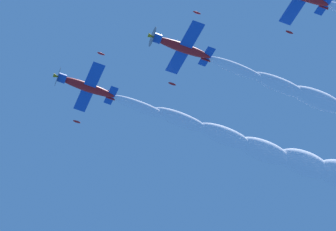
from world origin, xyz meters
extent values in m
ellipsoid|color=red|center=(-4.41, -1.32, 92.43)|extent=(6.94, 5.77, 1.71)
cylinder|color=#194CB2|center=(-1.68, 0.77, 92.34)|extent=(1.73, 1.86, 1.58)
cone|color=yellow|center=(-1.09, 1.22, 92.32)|extent=(1.07, 1.07, 0.76)
cylinder|color=#3F3F47|center=(-1.23, 1.12, 92.32)|extent=(2.05, 2.78, 3.42)
cube|color=#194CB2|center=(-4.64, -1.41, 92.27)|extent=(6.66, 7.99, 3.86)
ellipsoid|color=red|center=(-7.22, 2.05, 94.07)|extent=(1.03, 0.90, 0.38)
ellipsoid|color=red|center=(-2.06, -4.86, 90.47)|extent=(1.03, 0.90, 0.38)
cube|color=#194CB2|center=(-7.01, -3.34, 92.58)|extent=(2.75, 3.14, 1.44)
cube|color=red|center=(-6.93, -3.55, 93.11)|extent=(1.34, 1.25, 1.24)
ellipsoid|color=#1E232D|center=(-4.02, -1.25, 92.86)|extent=(1.96, 1.84, 1.02)
ellipsoid|color=red|center=(-17.84, 1.29, 90.91)|extent=(6.96, 5.75, 1.84)
cylinder|color=#194CB2|center=(-15.11, 3.39, 90.76)|extent=(1.73, 1.88, 1.61)
cone|color=yellow|center=(-14.52, 3.83, 90.73)|extent=(1.07, 1.08, 0.77)
cylinder|color=#3F3F47|center=(-14.65, 3.73, 90.74)|extent=(2.04, 2.83, 3.45)
cube|color=#194CB2|center=(-18.07, 1.21, 90.75)|extent=(6.60, 7.90, 4.13)
ellipsoid|color=red|center=(-20.60, 4.64, 92.67)|extent=(1.03, 0.90, 0.40)
ellipsoid|color=red|center=(-15.55, -2.22, 88.84)|extent=(1.03, 0.90, 0.40)
cube|color=#194CB2|center=(-20.44, -0.73, 91.11)|extent=(2.73, 3.11, 1.54)
cube|color=red|center=(-20.34, -0.95, 91.63)|extent=(1.35, 1.28, 1.24)
ellipsoid|color=#1E232D|center=(-17.44, 1.36, 91.33)|extent=(1.97, 1.84, 1.06)
ellipsoid|color=red|center=(-30.91, 0.63, 88.84)|extent=(1.03, 0.89, 0.40)
cube|color=#194CB2|center=(-35.86, 2.22, 90.92)|extent=(2.77, 3.16, 1.40)
cube|color=red|center=(-35.77, 2.03, 91.46)|extent=(1.31, 1.24, 1.27)
ellipsoid|color=white|center=(-10.27, -5.95, 92.63)|extent=(7.08, 5.89, 1.65)
ellipsoid|color=white|center=(-14.81, -9.28, 92.96)|extent=(7.39, 6.29, 2.14)
ellipsoid|color=white|center=(-19.93, -13.20, 92.94)|extent=(7.71, 6.69, 2.64)
ellipsoid|color=white|center=(-24.54, -16.94, 93.13)|extent=(8.02, 7.10, 3.13)
ellipsoid|color=white|center=(-29.52, -20.57, 93.53)|extent=(8.34, 7.50, 3.63)
ellipsoid|color=white|center=(-23.70, -3.34, 91.14)|extent=(7.08, 5.89, 1.65)
ellipsoid|color=white|center=(-28.41, -7.04, 91.43)|extent=(7.39, 6.29, 2.14)
ellipsoid|color=white|center=(-32.84, -10.45, 91.54)|extent=(7.71, 6.69, 2.64)
camera|label=1|loc=(-25.15, 35.14, 1.51)|focal=82.34mm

